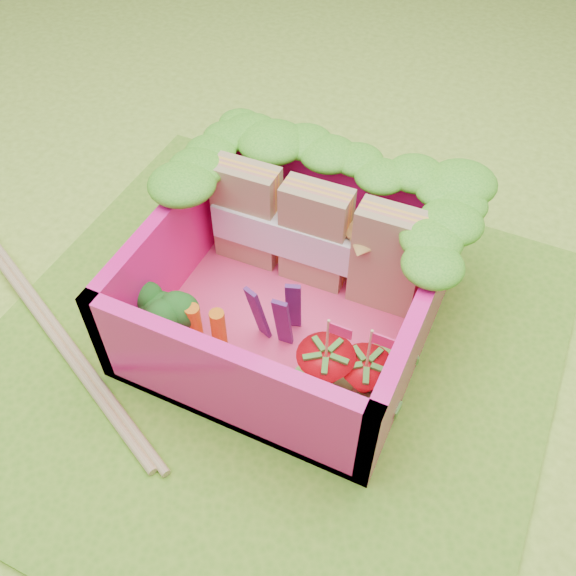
# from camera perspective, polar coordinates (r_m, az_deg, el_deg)

# --- Properties ---
(ground) EXTENTS (14.00, 14.00, 0.00)m
(ground) POSITION_cam_1_polar(r_m,az_deg,el_deg) (3.11, -1.80, -5.96)
(ground) COLOR #86B132
(ground) RESTS_ON ground
(placemat) EXTENTS (2.60, 2.60, 0.03)m
(placemat) POSITION_cam_1_polar(r_m,az_deg,el_deg) (3.10, -1.81, -5.80)
(placemat) COLOR #62A525
(placemat) RESTS_ON ground
(bento_floor) EXTENTS (1.30, 1.30, 0.05)m
(bento_floor) POSITION_cam_1_polar(r_m,az_deg,el_deg) (3.17, 0.16, -2.71)
(bento_floor) COLOR #F73F78
(bento_floor) RESTS_ON placemat
(bento_box) EXTENTS (1.30, 1.30, 0.55)m
(bento_box) POSITION_cam_1_polar(r_m,az_deg,el_deg) (2.98, 0.17, 0.25)
(bento_box) COLOR #FF158B
(bento_box) RESTS_ON placemat
(lettuce_ruffle) EXTENTS (1.43, 0.83, 0.11)m
(lettuce_ruffle) POSITION_cam_1_polar(r_m,az_deg,el_deg) (3.07, 4.07, 10.54)
(lettuce_ruffle) COLOR #248B19
(lettuce_ruffle) RESTS_ON bento_box
(sandwich_stack) EXTENTS (1.07, 0.20, 0.58)m
(sandwich_stack) POSITION_cam_1_polar(r_m,az_deg,el_deg) (3.12, 2.53, 4.56)
(sandwich_stack) COLOR tan
(sandwich_stack) RESTS_ON bento_floor
(broccoli) EXTENTS (0.35, 0.35, 0.24)m
(broccoli) POSITION_cam_1_polar(r_m,az_deg,el_deg) (3.01, -11.00, -1.88)
(broccoli) COLOR #5FA34F
(broccoli) RESTS_ON bento_floor
(carrot_sticks) EXTENTS (0.19, 0.09, 0.27)m
(carrot_sticks) POSITION_cam_1_polar(r_m,az_deg,el_deg) (2.96, -7.22, -3.61)
(carrot_sticks) COLOR orange
(carrot_sticks) RESTS_ON bento_floor
(purple_wedges) EXTENTS (0.20, 0.15, 0.38)m
(purple_wedges) POSITION_cam_1_polar(r_m,az_deg,el_deg) (2.91, -0.88, -2.32)
(purple_wedges) COLOR #481751
(purple_wedges) RESTS_ON bento_floor
(strawberry_left) EXTENTS (0.25, 0.25, 0.49)m
(strawberry_left) POSITION_cam_1_polar(r_m,az_deg,el_deg) (2.80, 3.29, -7.41)
(strawberry_left) COLOR red
(strawberry_left) RESTS_ON bento_floor
(strawberry_right) EXTENTS (0.23, 0.23, 0.47)m
(strawberry_right) POSITION_cam_1_polar(r_m,az_deg,el_deg) (2.81, 6.79, -8.06)
(strawberry_right) COLOR red
(strawberry_right) RESTS_ON bento_floor
(snap_peas) EXTENTS (0.57, 0.58, 0.05)m
(snap_peas) POSITION_cam_1_polar(r_m,az_deg,el_deg) (2.92, 5.28, -7.97)
(snap_peas) COLOR #53A935
(snap_peas) RESTS_ON bento_floor
(chopsticks) EXTENTS (2.01, 0.97, 0.04)m
(chopsticks) POSITION_cam_1_polar(r_m,az_deg,el_deg) (3.41, -20.86, -2.36)
(chopsticks) COLOR tan
(chopsticks) RESTS_ON placemat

